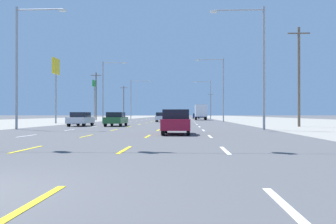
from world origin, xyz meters
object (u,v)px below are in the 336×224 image
sedan_inner_left_near (116,119)px  hatchback_inner_right_distant_a (184,116)px  pole_sign_left_row_2 (94,90)px  streetlight_left_row_2 (133,96)px  sedan_far_right_farthest (196,116)px  hatchback_center_turn_midfar (161,117)px  streetlight_right_row_0 (258,58)px  streetlight_left_row_0 (22,58)px  streetlight_left_row_1 (105,87)px  streetlight_right_row_2 (209,97)px  sedan_inner_right_distant_c (185,116)px  box_truck_far_right_far (201,111)px  sedan_inner_left_distant_b (165,116)px  sedan_far_left_mid (81,119)px  hatchback_inner_right_nearest (176,122)px  pole_sign_left_row_1 (56,73)px  streetlight_right_row_1 (221,85)px  sedan_center_turn_farther (170,116)px

sedan_inner_left_near → hatchback_inner_right_distant_a: bearing=84.4°
pole_sign_left_row_2 → streetlight_left_row_2: 17.54m
sedan_far_right_farthest → streetlight_left_row_2: (-16.33, -9.31, 5.13)m
sedan_inner_left_near → sedan_far_right_farthest: 62.83m
hatchback_center_turn_midfar → hatchback_inner_right_distant_a: bearing=85.9°
sedan_far_right_farthest → streetlight_right_row_0: size_ratio=0.45×
pole_sign_left_row_2 → streetlight_left_row_0: 44.25m
streetlight_left_row_1 → streetlight_right_row_2: (19.49, 30.24, -0.23)m
sedan_inner_right_distant_c → streetlight_left_row_0: 101.44m
streetlight_right_row_0 → streetlight_left_row_2: (-19.29, 60.49, 0.13)m
box_truck_far_right_far → sedan_inner_left_distant_b: bearing=102.1°
sedan_far_left_mid → streetlight_left_row_0: (-2.61, -7.83, 5.13)m
streetlight_left_row_2 → sedan_far_left_mid: bearing=-87.3°
sedan_inner_left_near → hatchback_center_turn_midfar: 20.87m
hatchback_inner_right_nearest → sedan_far_right_farthest: bearing=87.4°
hatchback_inner_right_nearest → pole_sign_left_row_2: size_ratio=0.47×
sedan_far_right_farthest → sedan_inner_right_distant_c: bearing=95.7°
sedan_far_right_farthest → pole_sign_left_row_1: 55.62m
sedan_far_left_mid → streetlight_right_row_2: size_ratio=0.46×
sedan_far_right_farthest → streetlight_right_row_0: 70.04m
streetlight_right_row_1 → streetlight_right_row_2: size_ratio=1.09×
streetlight_left_row_0 → streetlight_right_row_0: size_ratio=1.03×
sedan_inner_left_near → streetlight_left_row_1: bearing=105.9°
streetlight_right_row_0 → hatchback_inner_right_distant_a: bearing=94.8°
sedan_far_left_mid → sedan_far_right_farthest: size_ratio=1.00×
streetlight_left_row_2 → box_truck_far_right_far: bearing=-39.9°
hatchback_inner_right_distant_a → streetlight_left_row_0: streetlight_left_row_0 is taller
sedan_inner_left_distant_b → sedan_far_right_farthest: bearing=-68.4°
sedan_inner_right_distant_c → streetlight_left_row_2: bearing=-108.4°
streetlight_right_row_1 → sedan_far_right_farthest: bearing=94.2°
sedan_inner_right_distant_c → sedan_inner_left_near: bearing=-94.4°
box_truck_far_right_far → streetlight_left_row_1: 23.78m
hatchback_inner_right_nearest → streetlight_right_row_0: 10.43m
hatchback_inner_right_distant_a → streetlight_right_row_1: bearing=-82.1°
sedan_inner_left_near → pole_sign_left_row_1: pole_sign_left_row_1 is taller
sedan_far_left_mid → hatchback_inner_right_distant_a: hatchback_inner_right_distant_a is taller
sedan_inner_left_near → hatchback_inner_right_distant_a: hatchback_inner_right_distant_a is taller
hatchback_center_turn_midfar → streetlight_left_row_2: (-9.49, 32.08, 5.10)m
box_truck_far_right_far → sedan_far_right_farthest: 23.27m
pole_sign_left_row_1 → streetlight_left_row_1: 12.47m
hatchback_center_turn_midfar → streetlight_right_row_2: size_ratio=0.40×
box_truck_far_right_far → streetlight_left_row_1: size_ratio=0.70×
sedan_far_left_mid → pole_sign_left_row_2: size_ratio=0.54×
hatchback_inner_right_distant_a → sedan_inner_left_distant_b: size_ratio=0.87×
hatchback_center_turn_midfar → sedan_center_turn_farther: bearing=89.5°
hatchback_inner_right_distant_a → sedan_inner_right_distant_c: 24.48m
sedan_center_turn_farther → sedan_inner_left_near: bearing=-94.4°
sedan_inner_right_distant_c → streetlight_left_row_1: streetlight_left_row_1 is taller
hatchback_center_turn_midfar → sedan_far_right_farthest: hatchback_center_turn_midfar is taller
streetlight_right_row_1 → streetlight_left_row_2: (-19.26, 30.24, -0.29)m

